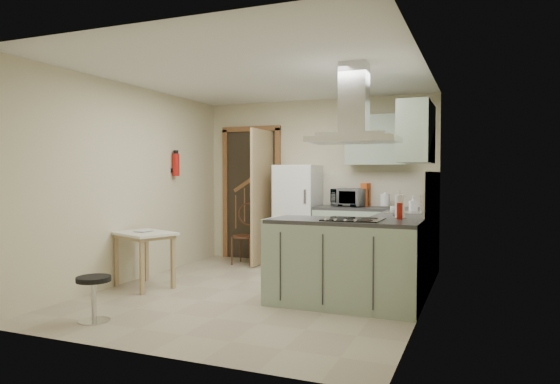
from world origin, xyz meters
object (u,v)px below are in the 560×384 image
at_px(stool, 94,299).
at_px(microwave, 349,197).
at_px(extractor_hood, 354,140).
at_px(peninsula, 344,263).
at_px(drop_leaf_table, 144,260).
at_px(fridge, 298,215).
at_px(bentwood_chair, 245,236).

bearing_deg(stool, microwave, 65.84).
xyz_separation_m(extractor_hood, microwave, (-0.56, 2.06, -0.69)).
height_order(peninsula, drop_leaf_table, peninsula).
distance_m(fridge, extractor_hood, 2.57).
bearing_deg(stool, peninsula, 34.81).
relative_size(drop_leaf_table, stool, 1.69).
bearing_deg(drop_leaf_table, peninsula, 23.72).
distance_m(peninsula, extractor_hood, 1.27).
xyz_separation_m(drop_leaf_table, bentwood_chair, (0.44, 1.86, 0.09)).
relative_size(extractor_hood, bentwood_chair, 1.07).
bearing_deg(peninsula, fridge, 121.74).
relative_size(drop_leaf_table, bentwood_chair, 0.85).
distance_m(bentwood_chair, microwave, 1.68).
height_order(extractor_hood, bentwood_chair, extractor_hood).
xyz_separation_m(fridge, peninsula, (1.22, -1.98, -0.30)).
relative_size(peninsula, microwave, 3.33).
distance_m(drop_leaf_table, stool, 1.39).
bearing_deg(drop_leaf_table, fridge, 81.15).
bearing_deg(extractor_hood, drop_leaf_table, -178.17).
height_order(peninsula, stool, peninsula).
height_order(peninsula, microwave, microwave).
bearing_deg(fridge, microwave, 5.95).
bearing_deg(stool, fridge, 76.87).
relative_size(fridge, microwave, 3.23).
bearing_deg(drop_leaf_table, bentwood_chair, 98.39).
bearing_deg(microwave, stool, -99.28).
height_order(fridge, bentwood_chair, fridge).
height_order(drop_leaf_table, stool, drop_leaf_table).
xyz_separation_m(bentwood_chair, stool, (-0.01, -3.18, -0.21)).
bearing_deg(microwave, peninsula, -62.48).
distance_m(extractor_hood, drop_leaf_table, 2.90).
height_order(fridge, stool, fridge).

